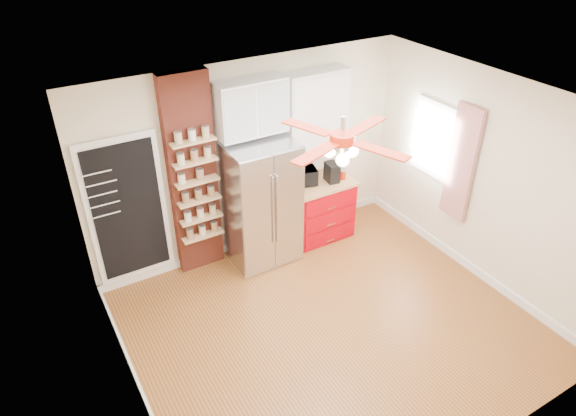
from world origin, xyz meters
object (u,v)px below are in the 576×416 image
pantry_jar_oats (181,179)px  toaster_oven (301,177)px  canister_left (342,174)px  ceiling_fan (342,139)px  red_cabinet (319,209)px  fridge (261,203)px  coffee_maker (332,172)px

pantry_jar_oats → toaster_oven: bearing=-1.3°
canister_left → pantry_jar_oats: (-2.28, 0.20, 0.47)m
ceiling_fan → toaster_oven: size_ratio=3.39×
toaster_oven → pantry_jar_oats: bearing=-165.1°
canister_left → toaster_oven: bearing=164.1°
red_cabinet → canister_left: size_ratio=7.04×
canister_left → pantry_jar_oats: bearing=174.9°
fridge → coffee_maker: fridge is taller
fridge → ceiling_fan: size_ratio=1.25×
pantry_jar_oats → red_cabinet: bearing=-3.6°
toaster_oven → canister_left: 0.60m
fridge → ceiling_fan: bearing=-88.2°
red_cabinet → coffee_maker: coffee_maker is taller
red_cabinet → ceiling_fan: 2.75m
ceiling_fan → coffee_maker: ceiling_fan is taller
toaster_oven → coffee_maker: size_ratio=1.48×
red_cabinet → coffee_maker: bearing=-21.4°
coffee_maker → red_cabinet: bearing=165.6°
fridge → canister_left: (1.29, -0.03, 0.09)m
ceiling_fan → canister_left: 2.50m
red_cabinet → coffee_maker: size_ratio=3.38×
ceiling_fan → canister_left: (1.24, 1.60, -1.46)m
canister_left → coffee_maker: bearing=174.0°
fridge → red_cabinet: (0.97, 0.05, -0.42)m
ceiling_fan → pantry_jar_oats: ceiling_fan is taller
fridge → coffee_maker: (1.13, -0.01, 0.16)m
red_cabinet → ceiling_fan: (-0.92, -1.68, 1.97)m
ceiling_fan → coffee_maker: (1.08, 1.62, -1.38)m
red_cabinet → ceiling_fan: size_ratio=0.67×
toaster_oven → fridge: bearing=-153.1°
toaster_oven → coffee_maker: coffee_maker is taller
toaster_oven → canister_left: (0.58, -0.17, -0.05)m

